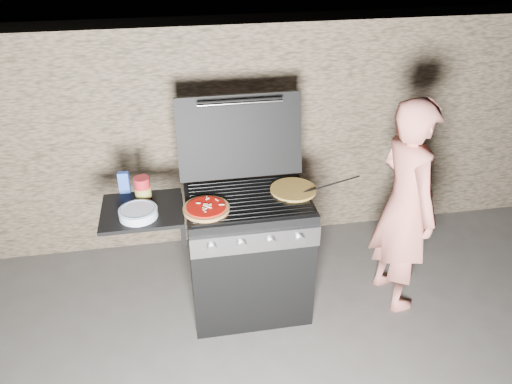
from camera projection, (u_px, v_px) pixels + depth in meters
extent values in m
plane|color=#453F3B|center=(249.00, 304.00, 3.65)|extent=(50.00, 50.00, 0.00)
cube|color=#866F58|center=(228.00, 133.00, 4.08)|extent=(8.00, 0.35, 1.80)
cylinder|color=gold|center=(293.00, 190.00, 3.26)|extent=(0.33, 0.33, 0.02)
cylinder|color=#AA1B22|center=(143.00, 189.00, 3.15)|extent=(0.10, 0.10, 0.16)
cube|color=blue|center=(124.00, 182.00, 3.23)|extent=(0.07, 0.04, 0.15)
cylinder|color=silver|center=(138.00, 213.00, 3.00)|extent=(0.29, 0.29, 0.05)
imported|color=#E57F6F|center=(405.00, 207.00, 3.35)|extent=(0.44, 0.61, 1.55)
cylinder|color=black|center=(331.00, 185.00, 3.25)|extent=(0.40, 0.04, 0.08)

